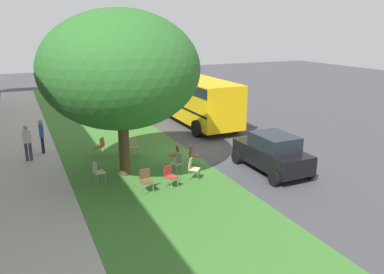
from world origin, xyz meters
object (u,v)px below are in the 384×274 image
chair_1 (170,175)px  pedestrian_1 (27,141)px  school_bus (188,93)px  chair_8 (100,145)px  chair_2 (193,167)px  chair_6 (193,153)px  street_tree (120,70)px  chair_7 (98,171)px  chair_5 (178,161)px  chair_3 (146,179)px  pedestrian_0 (42,135)px  chair_0 (175,153)px  parked_car (272,152)px  chair_4 (133,145)px

chair_1 → pedestrian_1: (5.60, 4.77, 0.41)m
school_bus → pedestrian_1: 10.91m
chair_8 → pedestrian_1: pedestrian_1 is taller
chair_2 → chair_6: size_ratio=1.00×
street_tree → chair_8: bearing=8.2°
chair_1 → school_bus: (9.88, -5.22, 1.24)m
chair_7 → pedestrian_1: pedestrian_1 is taller
chair_2 → chair_6: 1.72m
chair_8 → chair_5: bearing=-145.9°
chair_3 → chair_8: (4.95, 0.65, 0.00)m
chair_8 → chair_7: bearing=166.3°
street_tree → pedestrian_0: size_ratio=3.95×
chair_0 → parked_car: 4.24m
chair_2 → chair_1: bearing=107.6°
chair_8 → parked_car: (-5.16, -6.19, 0.32)m
chair_7 → pedestrian_0: pedestrian_0 is taller
chair_3 → chair_5: bearing=-54.6°
chair_8 → school_bus: (4.95, -6.84, 1.24)m
chair_2 → chair_5: bearing=16.5°
chair_2 → chair_4: (3.84, 1.35, 0.00)m
chair_4 → parked_car: parked_car is taller
street_tree → chair_8: size_ratio=7.58×
chair_1 → parked_car: bearing=-92.8°
chair_3 → chair_1: bearing=-89.0°
pedestrian_1 → chair_6: bearing=-119.1°
chair_2 → parked_car: (-0.59, -3.45, 0.32)m
street_tree → chair_7: (-0.47, 1.23, -3.83)m
chair_1 → chair_4: bearing=3.0°
chair_3 → pedestrian_0: size_ratio=0.52×
parked_car → chair_2: bearing=80.4°
pedestrian_0 → school_bus: bearing=-70.0°
chair_4 → chair_6: 3.10m
chair_3 → school_bus: school_bus is taller
street_tree → school_bus: street_tree is taller
pedestrian_1 → chair_5: bearing=-127.5°
chair_0 → chair_1: same height
chair_5 → parked_car: parked_car is taller
chair_8 → school_bus: 8.53m
chair_1 → chair_4: (4.20, 0.22, 0.00)m
street_tree → pedestrian_0: 6.31m
chair_2 → chair_8: (4.57, 2.75, 0.00)m
school_bus → pedestrian_0: school_bus is taller
chair_8 → chair_1: bearing=-161.9°
chair_7 → school_bus: (8.30, -7.66, 1.24)m
chair_4 → chair_6: size_ratio=1.00×
parked_car → pedestrian_0: 10.97m
chair_1 → chair_4: size_ratio=1.00×
chair_3 → pedestrian_0: (6.51, 3.12, 0.41)m
parked_car → chair_0: bearing=54.2°
street_tree → pedestrian_1: street_tree is taller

